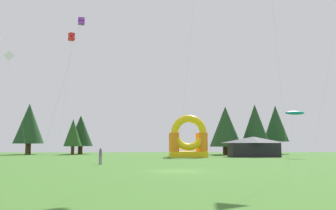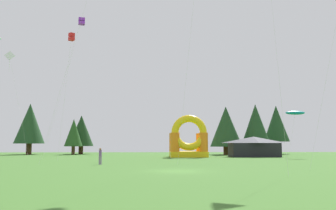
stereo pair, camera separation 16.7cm
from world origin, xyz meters
name	(u,v)px [view 1 (the left image)]	position (x,y,z in m)	size (l,w,h in m)	color
ground_plane	(178,171)	(0.00, 0.00, 0.00)	(120.00, 120.00, 0.00)	#3D6B28
kite_teal_parafoil	(295,113)	(19.97, 25.98, 6.79)	(3.02, 1.47, 7.18)	#0C7F7A
kite_purple_box	(81,22)	(-12.12, 23.01, 19.63)	(5.11, 1.70, 20.15)	purple
kite_red_box	(71,37)	(-11.80, 15.23, 15.05)	(2.26, 2.75, 15.57)	red
kite_white_diamond	(9,57)	(-25.10, 31.06, 16.15)	(5.41, 4.02, 16.86)	white
person_far_side	(100,155)	(-7.25, 9.26, 1.01)	(0.32, 0.32, 1.70)	#724C8C
inflatable_orange_dome	(188,142)	(3.88, 28.74, 2.35)	(5.80, 4.99, 6.54)	yellow
festival_tent	(254,147)	(14.44, 29.41, 1.61)	(7.59, 4.06, 3.22)	black
tree_row_1	(29,124)	(-25.59, 43.81, 5.95)	(5.78, 5.78, 9.88)	#4C331E
tree_row_2	(73,133)	(-16.85, 42.63, 4.15)	(3.49, 3.49, 6.79)	#4C331E
tree_row_3	(81,131)	(-16.00, 45.86, 4.63)	(4.97, 4.97, 7.74)	#4C331E
tree_row_4	(225,127)	(12.21, 40.31, 5.30)	(6.04, 6.04, 9.13)	#4C331E
tree_row_5	(255,124)	(17.94, 40.40, 5.86)	(5.20, 5.20, 9.59)	#4C331E
tree_row_6	(276,124)	(23.33, 44.40, 6.07)	(5.07, 5.07, 9.77)	#4C331E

